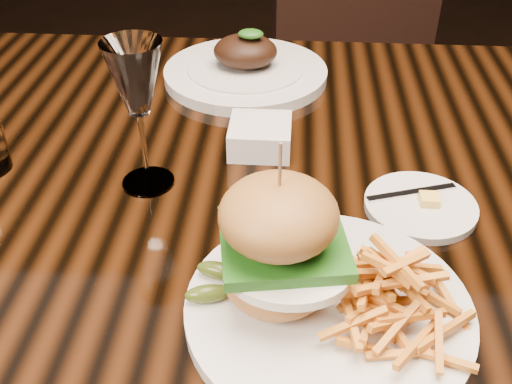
# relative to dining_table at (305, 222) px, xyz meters

# --- Properties ---
(dining_table) EXTENTS (1.60, 0.90, 0.75)m
(dining_table) POSITION_rel_dining_table_xyz_m (0.00, 0.00, 0.00)
(dining_table) COLOR black
(dining_table) RESTS_ON ground
(burger_plate) EXTENTS (0.28, 0.28, 0.19)m
(burger_plate) POSITION_rel_dining_table_xyz_m (0.02, -0.24, 0.13)
(burger_plate) COLOR silver
(burger_plate) RESTS_ON dining_table
(side_saucer) EXTENTS (0.13, 0.13, 0.02)m
(side_saucer) POSITION_rel_dining_table_xyz_m (0.13, -0.06, 0.08)
(side_saucer) COLOR silver
(side_saucer) RESTS_ON dining_table
(ramekin) EXTENTS (0.10, 0.10, 0.04)m
(ramekin) POSITION_rel_dining_table_xyz_m (-0.07, 0.06, 0.10)
(ramekin) COLOR silver
(ramekin) RESTS_ON dining_table
(wine_glass) EXTENTS (0.07, 0.07, 0.19)m
(wine_glass) POSITION_rel_dining_table_xyz_m (-0.20, -0.03, 0.21)
(wine_glass) COLOR white
(wine_glass) RESTS_ON dining_table
(far_dish) EXTENTS (0.27, 0.27, 0.09)m
(far_dish) POSITION_rel_dining_table_xyz_m (-0.10, 0.28, 0.09)
(far_dish) COLOR silver
(far_dish) RESTS_ON dining_table
(chair_far) EXTENTS (0.54, 0.55, 0.95)m
(chair_far) POSITION_rel_dining_table_xyz_m (0.17, 0.89, -0.13)
(chair_far) COLOR black
(chair_far) RESTS_ON ground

